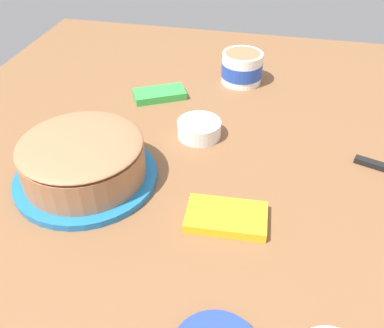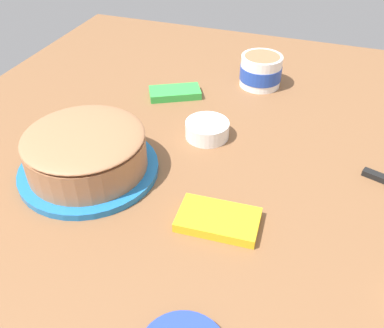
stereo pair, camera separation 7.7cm
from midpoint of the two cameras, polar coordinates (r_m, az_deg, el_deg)
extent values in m
plane|color=brown|center=(0.84, 5.02, -1.85)|extent=(1.54, 1.54, 0.00)
cylinder|color=#1E6BB2|center=(0.86, -16.61, -1.79)|extent=(0.28, 0.28, 0.01)
cylinder|color=pink|center=(0.84, -17.03, 0.03)|extent=(0.22, 0.22, 0.06)
cylinder|color=#9E6B47|center=(0.84, -17.09, 0.30)|extent=(0.24, 0.24, 0.07)
ellipsoid|color=#9E6B47|center=(0.82, -17.59, 2.47)|extent=(0.24, 0.24, 0.03)
cylinder|color=white|center=(1.17, 4.86, 12.82)|extent=(0.11, 0.11, 0.08)
cylinder|color=#2347B2|center=(1.17, 4.85, 12.64)|extent=(0.11, 0.11, 0.04)
cylinder|color=#9E6B47|center=(1.15, 4.96, 14.41)|extent=(0.09, 0.09, 0.01)
cube|color=black|center=(0.92, 21.81, -0.32)|extent=(0.10, 0.05, 0.01)
cylinder|color=white|center=(0.94, -1.36, 4.72)|extent=(0.10, 0.10, 0.04)
cylinder|color=green|center=(0.94, -1.36, 4.77)|extent=(0.08, 0.08, 0.01)
ellipsoid|color=green|center=(0.94, -1.37, 5.13)|extent=(0.07, 0.07, 0.02)
cube|color=green|center=(1.11, -6.45, 9.32)|extent=(0.15, 0.12, 0.02)
cube|color=yellow|center=(0.74, 1.70, -7.33)|extent=(0.15, 0.09, 0.02)
camera|label=1|loc=(0.04, -92.71, -2.12)|focal=39.38mm
camera|label=2|loc=(0.04, 87.29, 2.12)|focal=39.38mm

